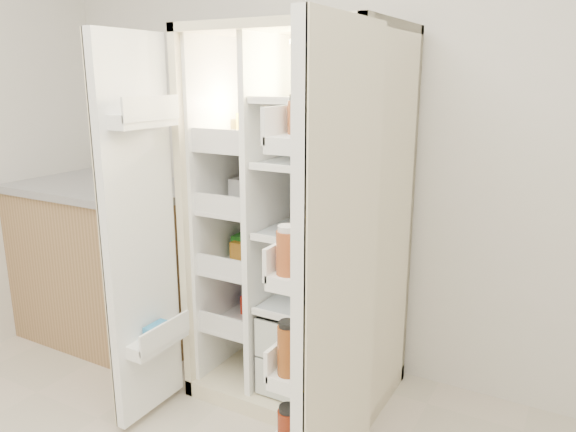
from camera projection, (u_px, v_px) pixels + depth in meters
The scene contains 5 objects.
wall_back at pixel (369, 122), 2.77m from camera, with size 4.00×0.02×2.70m, color silver.
refrigerator at pixel (306, 249), 2.71m from camera, with size 0.92×0.70×1.80m.
freezer_door at pixel (140, 236), 2.41m from camera, with size 0.15×0.40×1.72m.
fridge_door at pixel (333, 287), 1.87m from camera, with size 0.17×0.58×1.72m.
kitchen_counter at pixel (104, 259), 3.35m from camera, with size 1.33×0.71×0.96m.
Camera 1 is at (1.01, -0.64, 1.58)m, focal length 34.00 mm.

